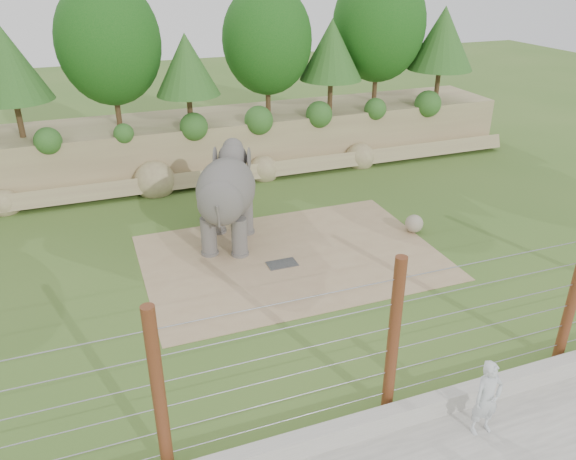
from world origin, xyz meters
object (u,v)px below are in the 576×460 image
object	(u,v)px
stone_ball	(414,224)
barrier_fence	(393,338)
zookeeper	(487,398)
elephant	(227,202)

from	to	relation	value
stone_ball	barrier_fence	bearing A→B (deg)	-125.46
zookeeper	barrier_fence	bearing A→B (deg)	142.43
stone_ball	elephant	bearing A→B (deg)	166.96
barrier_fence	zookeeper	size ratio (longest dim) A/B	11.02
stone_ball	zookeeper	xyz separation A→B (m)	(-3.88, -9.03, 0.57)
stone_ball	zookeeper	distance (m)	9.85
barrier_fence	elephant	bearing A→B (deg)	97.68
stone_ball	barrier_fence	xyz separation A→B (m)	(-5.50, -7.72, 1.64)
zookeeper	stone_ball	bearing A→B (deg)	68.15
stone_ball	barrier_fence	size ratio (longest dim) A/B	0.03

